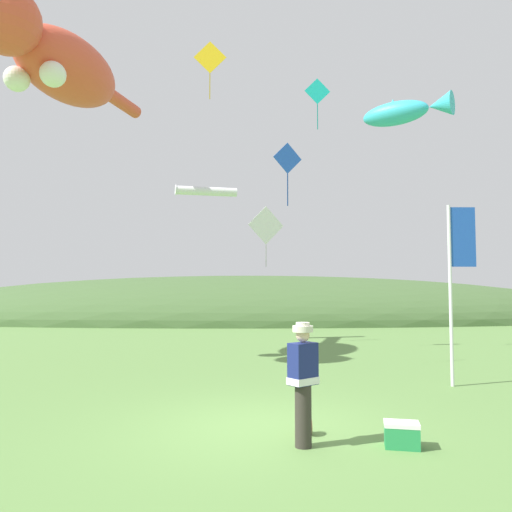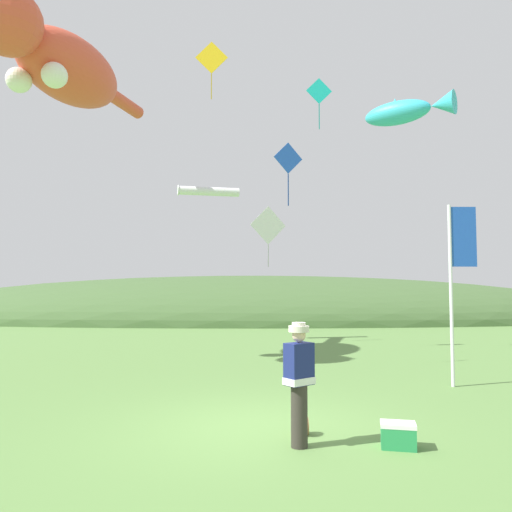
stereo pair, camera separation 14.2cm
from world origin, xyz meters
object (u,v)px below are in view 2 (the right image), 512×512
Objects in this scene: kite_giant_cat at (58,63)px; kite_tube_streamer at (208,191)px; kite_fish_windsock at (407,111)px; kite_diamond_gold at (212,58)px; festival_banner_pole at (457,267)px; picnic_cooler at (398,435)px; kite_diamond_white at (268,226)px; kite_diamond_teal at (319,92)px; kite_diamond_blue at (288,159)px; kite_spool at (303,426)px; festival_attendant at (299,380)px.

kite_giant_cat reaches higher than kite_tube_streamer.
kite_diamond_gold is (-6.72, -0.18, 1.76)m from kite_fish_windsock.
festival_banner_pole is at bearing -39.46° from kite_diamond_gold.
kite_giant_cat is 7.59m from kite_tube_streamer.
picnic_cooler is at bearing -121.82° from festival_banner_pole.
kite_diamond_teal is at bearing -60.39° from kite_diamond_white.
kite_tube_streamer is at bearing 96.55° from kite_diamond_gold.
kite_diamond_gold is at bearing -174.12° from kite_diamond_teal.
kite_fish_windsock is 1.69× the size of kite_diamond_blue.
kite_spool is at bearing -137.16° from festival_banner_pole.
festival_attendant is at bearing 177.97° from picnic_cooler.
kite_diamond_teal reaches higher than festival_banner_pole.
kite_tube_streamer is at bearing 106.38° from picnic_cooler.
kite_diamond_teal is (0.25, 9.77, 8.90)m from picnic_cooler.
festival_banner_pole is at bearing 58.18° from picnic_cooler.
kite_spool is 0.11× the size of kite_tube_streamer.
kite_diamond_teal is at bearing 80.37° from festival_attendant.
kite_diamond_gold is 1.14× the size of kite_diamond_blue.
kite_fish_windsock is at bearing 63.98° from festival_attendant.
festival_attendant is 6.18m from festival_banner_pole.
kite_tube_streamer is 1.06× the size of kite_diamond_white.
kite_diamond_gold is (4.57, 1.67, 0.94)m from kite_giant_cat.
kite_diamond_teal is 4.83m from kite_diamond_blue.
kite_giant_cat is 4.31× the size of kite_diamond_blue.
kite_spool is 12.94m from kite_fish_windsock.
kite_diamond_teal is (1.65, 9.72, 8.12)m from festival_attendant.
kite_diamond_blue is at bearing 150.41° from festival_banner_pole.
picnic_cooler is 0.13× the size of festival_banner_pole.
kite_giant_cat is 4.21× the size of kite_diamond_teal.
festival_attendant is 13.04m from kite_giant_cat.
kite_diamond_gold is at bearing 110.33° from picnic_cooler.
kite_diamond_gold reaches higher than picnic_cooler.
kite_diamond_white is at bearing 58.72° from kite_diamond_gold.
kite_tube_streamer is 7.53m from kite_diamond_blue.
kite_tube_streamer reaches higher than festival_attendant.
kite_giant_cat is at bearing -159.91° from kite_diamond_gold.
kite_diamond_white is 1.38× the size of kite_diamond_blue.
picnic_cooler is 0.31× the size of kite_diamond_blue.
kite_spool is 13.44m from kite_diamond_gold.
kite_fish_windsock is (0.56, 5.25, 5.57)m from festival_banner_pole.
festival_attendant is 12.90m from kite_fish_windsock.
kite_giant_cat reaches higher than kite_diamond_white.
kite_giant_cat is (-6.64, 7.67, 8.19)m from festival_attendant.
kite_fish_windsock reaches higher than festival_attendant.
kite_spool is 0.09× the size of kite_fish_windsock.
kite_diamond_gold is (-2.18, 8.76, 9.95)m from kite_spool.
picnic_cooler is at bearing -80.47° from kite_diamond_blue.
kite_fish_windsock is at bearing 35.71° from kite_diamond_blue.
kite_diamond_gold is at bearing -178.50° from kite_fish_windsock.
kite_diamond_blue is (-1.08, 6.46, 5.65)m from picnic_cooler.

